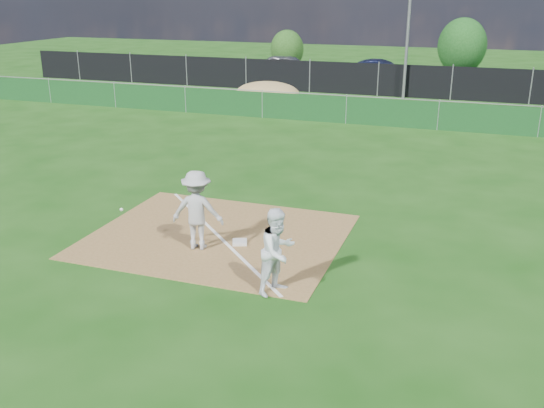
{
  "coord_description": "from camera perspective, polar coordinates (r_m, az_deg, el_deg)",
  "views": [
    {
      "loc": [
        5.8,
        -11.48,
        5.69
      ],
      "look_at": [
        1.41,
        1.0,
        1.0
      ],
      "focal_mm": 40.0,
      "sensor_mm": 36.0,
      "label": 1
    }
  ],
  "objects": [
    {
      "name": "runner",
      "position": [
        11.83,
        0.56,
        -4.47
      ],
      "size": [
        0.97,
        1.06,
        1.76
      ],
      "primitive_type": "imported",
      "rotation": [
        0.0,
        0.0,
        1.13
      ],
      "color": "white",
      "rests_on": "ground"
    },
    {
      "name": "car_right",
      "position": [
        38.81,
        18.81,
        11.0
      ],
      "size": [
        4.27,
        1.99,
        1.21
      ],
      "primitive_type": "imported",
      "rotation": [
        0.0,
        0.0,
        1.64
      ],
      "color": "black",
      "rests_on": "parking_lot"
    },
    {
      "name": "foul_line",
      "position": [
        14.88,
        -5.12,
        -2.94
      ],
      "size": [
        5.01,
        5.01,
        0.01
      ],
      "primitive_type": "cube",
      "rotation": [
        0.0,
        0.0,
        0.79
      ],
      "color": "white",
      "rests_on": "infield_dirt"
    },
    {
      "name": "car_mid",
      "position": [
        39.3,
        10.23,
        12.06
      ],
      "size": [
        4.71,
        1.7,
        1.54
      ],
      "primitive_type": "imported",
      "rotation": [
        0.0,
        0.0,
        1.56
      ],
      "color": "black",
      "rests_on": "parking_lot"
    },
    {
      "name": "tree_mid",
      "position": [
        45.23,
        17.45,
        14.01
      ],
      "size": [
        3.3,
        3.3,
        3.92
      ],
      "color": "#382316",
      "rests_on": "ground"
    },
    {
      "name": "first_base",
      "position": [
        14.36,
        -3.05,
        -3.61
      ],
      "size": [
        0.44,
        0.44,
        0.07
      ],
      "primitive_type": "cube",
      "rotation": [
        0.0,
        0.0,
        0.38
      ],
      "color": "silver",
      "rests_on": "infield_dirt"
    },
    {
      "name": "car_left",
      "position": [
        41.79,
        1.49,
        12.81
      ],
      "size": [
        4.67,
        1.92,
        1.58
      ],
      "primitive_type": "imported",
      "rotation": [
        0.0,
        0.0,
        1.56
      ],
      "color": "#9C9FA4",
      "rests_on": "parking_lot"
    },
    {
      "name": "green_fence",
      "position": [
        27.58,
        7.0,
        8.75
      ],
      "size": [
        44.0,
        0.05,
        1.2
      ],
      "primitive_type": "cube",
      "color": "#103B17",
      "rests_on": "ground"
    },
    {
      "name": "infield_dirt",
      "position": [
        14.88,
        -5.12,
        -2.99
      ],
      "size": [
        6.0,
        5.0,
        0.02
      ],
      "primitive_type": "cube",
      "color": "brown",
      "rests_on": "ground"
    },
    {
      "name": "black_fence",
      "position": [
        35.29,
        9.95,
        11.44
      ],
      "size": [
        46.0,
        0.04,
        1.8
      ],
      "primitive_type": "cube",
      "color": "black",
      "rests_on": "ground"
    },
    {
      "name": "light_pole",
      "position": [
        34.49,
        12.72,
        16.27
      ],
      "size": [
        0.16,
        0.16,
        8.0
      ],
      "primitive_type": "cylinder",
      "color": "slate",
      "rests_on": "ground"
    },
    {
      "name": "ground",
      "position": [
        22.96,
        4.16,
        5.13
      ],
      "size": [
        90.0,
        90.0,
        0.0
      ],
      "primitive_type": "plane",
      "color": "#15430E",
      "rests_on": "ground"
    },
    {
      "name": "play_at_first",
      "position": [
        13.9,
        -7.06,
        -0.58
      ],
      "size": [
        2.48,
        0.89,
        1.86
      ],
      "color": "#B7B6B9",
      "rests_on": "infield_dirt"
    },
    {
      "name": "parking_lot",
      "position": [
        40.3,
        11.13,
        11.06
      ],
      "size": [
        46.0,
        9.0,
        0.01
      ],
      "primitive_type": "cube",
      "color": "black",
      "rests_on": "ground"
    },
    {
      "name": "dirt_mound",
      "position": [
        32.27,
        -0.42,
        10.43
      ],
      "size": [
        3.38,
        2.6,
        1.17
      ],
      "primitive_type": "ellipsoid",
      "color": "#9A804A",
      "rests_on": "ground"
    },
    {
      "name": "tree_left",
      "position": [
        46.33,
        1.42,
        14.34
      ],
      "size": [
        2.47,
        2.47,
        2.93
      ],
      "color": "#382316",
      "rests_on": "ground"
    }
  ]
}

